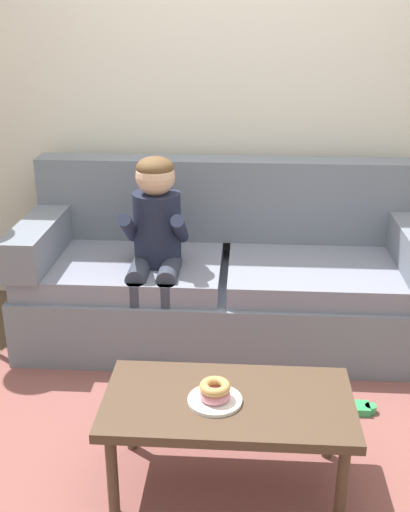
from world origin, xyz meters
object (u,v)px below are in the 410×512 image
object	(u,v)px
couch	(225,278)
person_child	(155,238)
toy_controller	(353,409)
donut	(215,395)
coffee_table	(228,409)

from	to	relation	value
couch	person_child	bearing A→B (deg)	-150.18
couch	toy_controller	distance (m)	1.07
donut	person_child	bearing A→B (deg)	108.73
couch	donut	distance (m)	1.34
person_child	toy_controller	bearing A→B (deg)	-29.17
couch	coffee_table	world-z (taller)	couch
coffee_table	person_child	bearing A→B (deg)	111.43
person_child	donut	size ratio (longest dim) A/B	9.18
coffee_table	toy_controller	world-z (taller)	coffee_table
toy_controller	person_child	bearing A→B (deg)	119.55
coffee_table	person_child	world-z (taller)	person_child
coffee_table	person_child	size ratio (longest dim) A/B	0.88
coffee_table	toy_controller	bearing A→B (deg)	42.07
donut	toy_controller	xyz separation A→B (m)	(0.64, 0.55, -0.43)
donut	toy_controller	distance (m)	0.94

